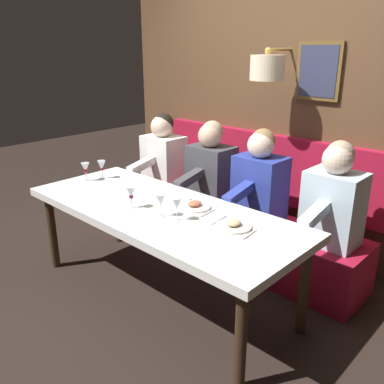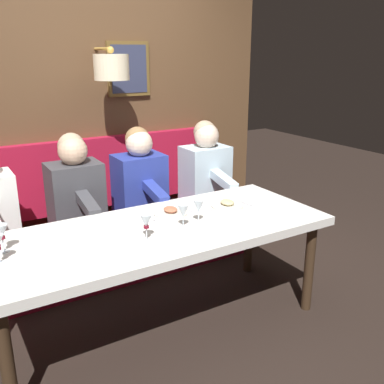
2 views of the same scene
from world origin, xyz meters
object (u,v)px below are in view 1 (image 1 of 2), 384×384
at_px(diner_near, 260,179).
at_px(wine_glass_2, 161,201).
at_px(diner_far, 163,155).
at_px(wine_glass_3, 85,168).
at_px(dining_table, 160,216).
at_px(wine_glass_0, 131,193).
at_px(wine_glass_4, 102,166).
at_px(diner_nearest, 334,198).
at_px(wine_glass_1, 177,204).
at_px(diner_middle, 210,167).

relative_size(diner_near, wine_glass_2, 4.82).
bearing_deg(diner_far, wine_glass_3, 177.19).
distance_m(dining_table, wine_glass_0, 0.28).
distance_m(diner_near, wine_glass_4, 1.40).
distance_m(diner_nearest, wine_glass_0, 1.49).
bearing_deg(wine_glass_1, wine_glass_2, 100.91).
bearing_deg(wine_glass_2, wine_glass_3, 85.01).
bearing_deg(wine_glass_4, diner_middle, -40.61).
height_order(wine_glass_0, wine_glass_3, same).
bearing_deg(wine_glass_0, wine_glass_3, 80.50).
distance_m(diner_nearest, wine_glass_3, 2.08).
distance_m(diner_far, wine_glass_2, 1.43).
xyz_separation_m(wine_glass_1, wine_glass_4, (0.21, 1.16, -0.00)).
relative_size(diner_far, wine_glass_2, 4.82).
height_order(dining_table, wine_glass_0, wine_glass_0).
distance_m(diner_far, wine_glass_0, 1.27).
distance_m(diner_near, wine_glass_2, 0.99).
relative_size(diner_nearest, wine_glass_2, 4.82).
relative_size(diner_nearest, diner_far, 1.00).
xyz_separation_m(diner_far, wine_glass_4, (-0.75, 0.00, 0.04)).
xyz_separation_m(diner_near, diner_far, (0.00, 1.18, 0.00)).
distance_m(dining_table, wine_glass_3, 0.97).
xyz_separation_m(dining_table, wine_glass_4, (0.13, 0.91, 0.18)).
distance_m(wine_glass_0, wine_glass_4, 0.81).
height_order(diner_near, wine_glass_0, diner_near).
bearing_deg(wine_glass_2, diner_near, -8.76).
height_order(diner_middle, wine_glass_3, diner_middle).
bearing_deg(wine_glass_4, diner_nearest, -67.83).
xyz_separation_m(diner_nearest, wine_glass_4, (-0.75, 1.84, 0.04)).
relative_size(diner_nearest, wine_glass_1, 4.82).
distance_m(dining_table, diner_near, 0.93).
xyz_separation_m(wine_glass_2, wine_glass_3, (0.09, 1.08, -0.00)).
distance_m(wine_glass_1, wine_glass_2, 0.13).
bearing_deg(wine_glass_3, diner_near, -54.13).
height_order(dining_table, diner_middle, diner_middle).
relative_size(diner_middle, wine_glass_3, 4.82).
height_order(diner_near, wine_glass_4, diner_near).
xyz_separation_m(diner_nearest, diner_middle, (0.00, 1.20, 0.00)).
bearing_deg(diner_near, wine_glass_2, 171.24).
bearing_deg(wine_glass_0, wine_glass_2, -81.73).
xyz_separation_m(wine_glass_3, wine_glass_4, (0.14, -0.04, 0.00)).
relative_size(wine_glass_2, wine_glass_4, 1.00).
height_order(diner_nearest, wine_glass_1, diner_nearest).
distance_m(dining_table, wine_glass_4, 0.94).
relative_size(dining_table, diner_middle, 2.84).
height_order(diner_nearest, diner_middle, same).
height_order(wine_glass_0, wine_glass_2, same).
bearing_deg(dining_table, wine_glass_2, -129.70).
bearing_deg(wine_glass_1, diner_near, -1.23).
distance_m(diner_nearest, wine_glass_1, 1.17).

